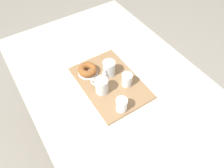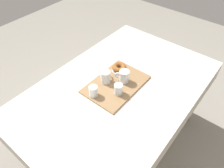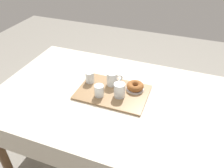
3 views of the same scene
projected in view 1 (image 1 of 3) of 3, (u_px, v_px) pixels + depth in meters
The scene contains 9 objects.
ground_plane at pixel (114, 138), 1.88m from camera, with size 6.00×6.00×0.00m, color gray.
dining_table at pixel (115, 91), 1.34m from camera, with size 1.55×1.01×0.78m.
serving_tray at pixel (110, 83), 1.26m from camera, with size 0.47×0.32×0.01m, color olive.
tea_mug_left at pixel (101, 86), 1.18m from camera, with size 0.11×0.08×0.10m.
tea_mug_right at pixel (109, 69), 1.27m from camera, with size 0.07×0.11×0.10m.
water_glass_near at pixel (127, 80), 1.22m from camera, with size 0.06×0.06×0.08m.
water_glass_far at pixel (122, 105), 1.11m from camera, with size 0.06×0.06×0.08m.
donut_plate_left at pixel (88, 72), 1.30m from camera, with size 0.12×0.12×0.01m, color silver.
sugar_donut_left at pixel (88, 70), 1.28m from camera, with size 0.12×0.12×0.04m, color brown.
Camera 1 is at (0.67, -0.45, 1.76)m, focal length 34.19 mm.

